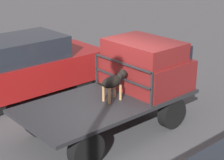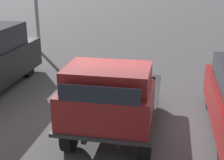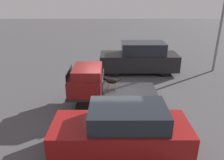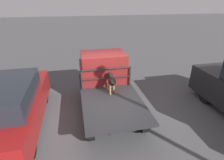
% 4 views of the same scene
% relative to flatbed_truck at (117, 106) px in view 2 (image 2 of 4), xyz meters
% --- Properties ---
extents(ground_plane, '(80.00, 80.00, 0.00)m').
position_rel_flatbed_truck_xyz_m(ground_plane, '(0.00, 0.00, -0.59)').
color(ground_plane, '#474749').
extents(flatbed_truck, '(4.05, 2.01, 0.80)m').
position_rel_flatbed_truck_xyz_m(flatbed_truck, '(0.00, 0.00, 0.00)').
color(flatbed_truck, black).
rests_on(flatbed_truck, ground).
extents(truck_cab, '(1.47, 1.89, 1.16)m').
position_rel_flatbed_truck_xyz_m(truck_cab, '(1.21, 0.00, 0.76)').
color(truck_cab, maroon).
rests_on(truck_cab, flatbed_truck).
extents(truck_headboard, '(0.04, 1.89, 0.77)m').
position_rel_flatbed_truck_xyz_m(truck_headboard, '(0.44, 0.00, 0.73)').
color(truck_headboard, '#232326').
rests_on(truck_headboard, flatbed_truck).
extents(dog, '(0.88, 0.26, 0.69)m').
position_rel_flatbed_truck_xyz_m(dog, '(0.09, -0.12, 0.64)').
color(dog, '#9E7547').
rests_on(dog, flatbed_truck).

